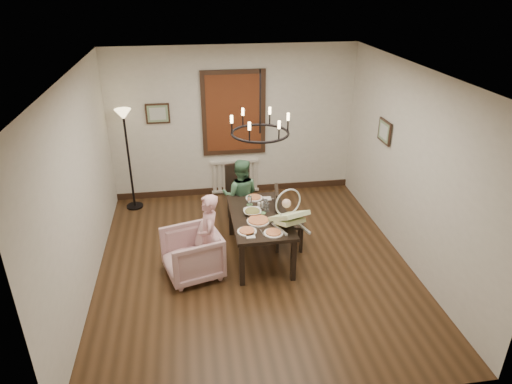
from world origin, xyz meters
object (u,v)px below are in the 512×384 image
object	(u,v)px
armchair	(192,254)
drinking_glass	(267,208)
dining_table	(260,220)
seated_man	(241,201)
elderly_woman	(209,244)
floor_lamp	(129,161)
baby_bouncer	(289,214)
chair_right	(289,218)
chair_far	(242,194)

from	to	relation	value
armchair	drinking_glass	world-z (taller)	drinking_glass
dining_table	armchair	distance (m)	1.10
seated_man	elderly_woman	bearing A→B (deg)	75.29
drinking_glass	floor_lamp	world-z (taller)	floor_lamp
baby_bouncer	floor_lamp	xyz separation A→B (m)	(-2.36, 2.32, 0.01)
seated_man	drinking_glass	bearing A→B (deg)	123.04
armchair	drinking_glass	distance (m)	1.29
dining_table	chair_right	size ratio (longest dim) A/B	1.48
chair_far	seated_man	xyz separation A→B (m)	(-0.06, -0.31, 0.02)
chair_far	chair_right	bearing A→B (deg)	-72.55
baby_bouncer	dining_table	bearing A→B (deg)	111.51
armchair	elderly_woman	size ratio (longest dim) A/B	0.72
armchair	drinking_glass	size ratio (longest dim) A/B	5.95
seated_man	chair_right	bearing A→B (deg)	146.26
baby_bouncer	armchair	bearing A→B (deg)	158.63
dining_table	drinking_glass	size ratio (longest dim) A/B	11.69
seated_man	floor_lamp	distance (m)	2.17
chair_far	elderly_woman	size ratio (longest dim) A/B	0.95
dining_table	drinking_glass	bearing A→B (deg)	38.25
dining_table	floor_lamp	distance (m)	2.81
elderly_woman	baby_bouncer	bearing A→B (deg)	91.75
dining_table	elderly_woman	distance (m)	0.87
armchair	floor_lamp	world-z (taller)	floor_lamp
armchair	elderly_woman	world-z (taller)	elderly_woman
armchair	baby_bouncer	xyz separation A→B (m)	(1.35, -0.05, 0.54)
dining_table	seated_man	world-z (taller)	seated_man
seated_man	baby_bouncer	bearing A→B (deg)	123.64
elderly_woman	drinking_glass	xyz separation A→B (m)	(0.89, 0.50, 0.24)
dining_table	baby_bouncer	size ratio (longest dim) A/B	2.54
drinking_glass	chair_far	bearing A→B (deg)	103.13
dining_table	chair_right	world-z (taller)	chair_right
dining_table	chair_far	bearing A→B (deg)	95.76
chair_far	elderly_woman	world-z (taller)	elderly_woman
armchair	floor_lamp	distance (m)	2.54
chair_right	armchair	distance (m)	1.60
chair_right	seated_man	world-z (taller)	seated_man
elderly_woman	baby_bouncer	size ratio (longest dim) A/B	1.78
chair_right	dining_table	bearing A→B (deg)	118.96
dining_table	armchair	world-z (taller)	dining_table
armchair	seated_man	size ratio (longest dim) A/B	0.73
drinking_glass	baby_bouncer	bearing A→B (deg)	-66.18
armchair	baby_bouncer	size ratio (longest dim) A/B	1.29
floor_lamp	drinking_glass	bearing A→B (deg)	-40.48
drinking_glass	elderly_woman	bearing A→B (deg)	-150.89
chair_right	baby_bouncer	xyz separation A→B (m)	(-0.15, -0.57, 0.39)
baby_bouncer	floor_lamp	size ratio (longest dim) A/B	0.33
seated_man	floor_lamp	bearing A→B (deg)	-19.90
elderly_woman	floor_lamp	size ratio (longest dim) A/B	0.58
armchair	elderly_woman	xyz separation A→B (m)	(0.25, -0.05, 0.18)
floor_lamp	baby_bouncer	bearing A→B (deg)	-44.50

